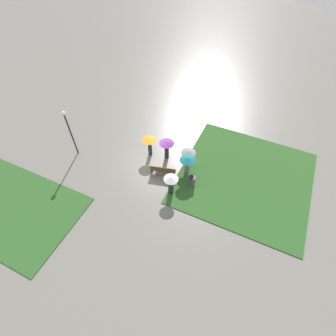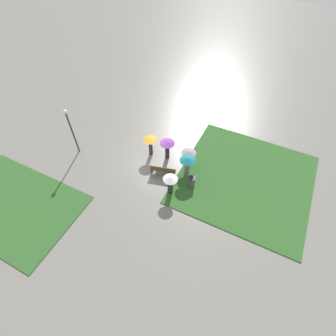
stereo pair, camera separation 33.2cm
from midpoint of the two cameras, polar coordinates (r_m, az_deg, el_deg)
name	(u,v)px [view 1 (the left image)]	position (r m, az deg, el deg)	size (l,w,h in m)	color
ground_plane	(152,161)	(21.50, -4.02, 1.59)	(90.00, 90.00, 0.00)	slate
lawn_patch_near	(245,177)	(21.09, 15.94, -1.98)	(9.69, 9.73, 0.06)	#2D5B26
lawn_patch_far	(12,209)	(21.73, -31.15, -7.57)	(9.49, 6.24, 0.06)	#2D5B26
park_bench	(163,170)	(20.16, -1.58, -0.49)	(2.01, 0.90, 0.90)	brown
lamp_post	(69,128)	(21.61, -21.19, 8.16)	(0.32, 0.32, 4.25)	#2D2D30
trash_bin	(192,181)	(19.58, 4.74, -2.88)	(0.53, 0.53, 0.91)	#4C4C51
crowd_person_teal	(187,162)	(19.43, 3.77, 1.23)	(1.20, 1.20, 1.96)	slate
crowd_person_orange	(150,142)	(21.05, -4.49, 5.66)	(1.11, 1.11, 1.84)	#282D47
crowd_person_purple	(167,145)	(20.74, -0.76, 4.95)	(1.18, 1.18, 1.82)	#2D2333
crowd_person_grey	(188,155)	(20.15, 3.96, 2.77)	(1.14, 1.14, 1.76)	#47382D
crowd_person_white	(171,182)	(18.47, 0.13, -3.04)	(1.05, 1.05, 1.81)	#1E3328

